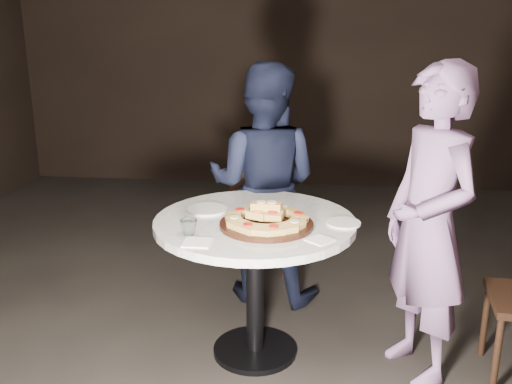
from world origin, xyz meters
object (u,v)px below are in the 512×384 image
water_glass (189,227)px  chair_far (265,199)px  serving_board (266,224)px  focaccia_pile (267,217)px  diner_navy (263,184)px  table (255,245)px  diner_teal (429,227)px

water_glass → chair_far: chair_far is taller
serving_board → focaccia_pile: bearing=96.6°
serving_board → diner_navy: size_ratio=0.30×
serving_board → focaccia_pile: 0.04m
table → serving_board: bearing=-55.4°
water_glass → diner_navy: size_ratio=0.05×
table → focaccia_pile: 0.23m
chair_far → diner_navy: size_ratio=0.60×
table → chair_far: chair_far is taller
table → water_glass: (-0.28, -0.26, 0.18)m
serving_board → chair_far: chair_far is taller
water_glass → diner_navy: (0.26, 0.97, -0.05)m
diner_teal → table: bearing=-119.3°
table → diner_navy: bearing=92.3°
chair_far → diner_navy: 0.48m
focaccia_pile → chair_far: bearing=95.9°
water_glass → chair_far: (0.23, 1.38, -0.28)m
diner_navy → diner_teal: (0.89, -0.77, 0.03)m
chair_far → diner_navy: (0.03, -0.42, 0.23)m
table → focaccia_pile: size_ratio=2.58×
chair_far → focaccia_pile: bearing=113.3°
water_glass → diner_teal: 1.16m
serving_board → water_glass: size_ratio=5.70×
diner_navy → serving_board: bearing=105.5°
table → serving_board: size_ratio=2.30×
table → diner_teal: bearing=-4.5°
focaccia_pile → serving_board: bearing=-83.4°
serving_board → focaccia_pile: size_ratio=1.12×
table → serving_board: (0.07, -0.10, 0.15)m
serving_board → focaccia_pile: focaccia_pile is taller
water_glass → diner_navy: 1.00m
water_glass → diner_navy: bearing=75.2°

